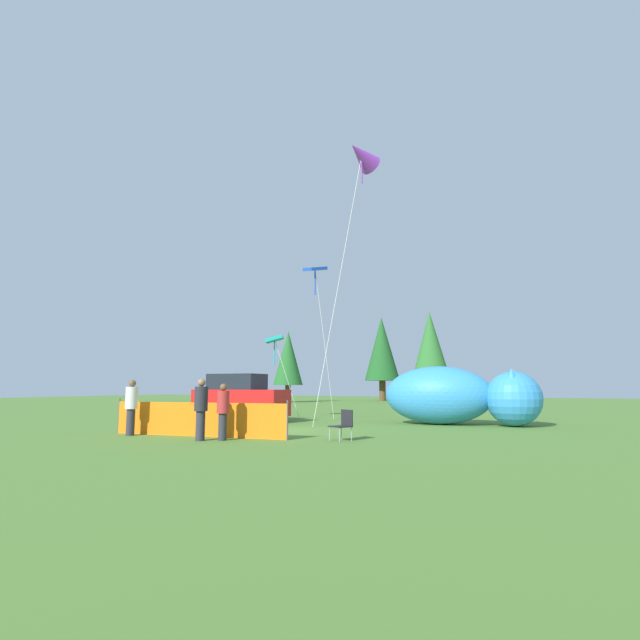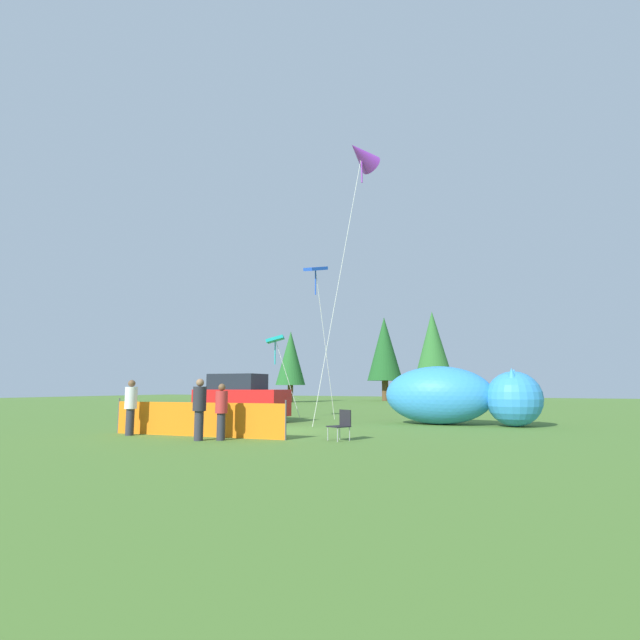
% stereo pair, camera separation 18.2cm
% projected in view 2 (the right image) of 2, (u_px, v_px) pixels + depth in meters
% --- Properties ---
extents(ground_plane, '(120.00, 120.00, 0.00)m').
position_uv_depth(ground_plane, '(268.00, 431.00, 18.07)').
color(ground_plane, '#4C752D').
extents(parked_car, '(4.39, 1.98, 2.17)m').
position_uv_depth(parked_car, '(240.00, 398.00, 22.91)').
color(parked_car, red).
rests_on(parked_car, ground).
extents(folding_chair, '(0.73, 0.73, 0.90)m').
position_uv_depth(folding_chair, '(342.00, 423.00, 14.94)').
color(folding_chair, black).
rests_on(folding_chair, ground).
extents(inflatable_cat, '(6.42, 2.64, 2.45)m').
position_uv_depth(inflatable_cat, '(457.00, 398.00, 20.88)').
color(inflatable_cat, '#338CD8').
rests_on(inflatable_cat, ground).
extents(safety_fence, '(6.38, 0.61, 1.19)m').
position_uv_depth(safety_fence, '(196.00, 419.00, 16.15)').
color(safety_fence, orange).
rests_on(safety_fence, ground).
extents(spectator_in_black_shirt, '(0.40, 0.40, 1.83)m').
position_uv_depth(spectator_in_black_shirt, '(199.00, 407.00, 14.95)').
color(spectator_in_black_shirt, '#2D2D38').
rests_on(spectator_in_black_shirt, ground).
extents(spectator_in_white_shirt, '(0.37, 0.37, 1.68)m').
position_uv_depth(spectator_in_white_shirt, '(221.00, 409.00, 15.02)').
color(spectator_in_white_shirt, '#2D2D38').
rests_on(spectator_in_white_shirt, ground).
extents(spectator_in_green_shirt, '(0.40, 0.40, 1.82)m').
position_uv_depth(spectator_in_green_shirt, '(131.00, 405.00, 16.53)').
color(spectator_in_green_shirt, '#2D2D38').
rests_on(spectator_in_green_shirt, ground).
extents(kite_teal_diamond, '(1.88, 1.20, 4.22)m').
position_uv_depth(kite_teal_diamond, '(275.00, 340.00, 25.71)').
color(kite_teal_diamond, silver).
rests_on(kite_teal_diamond, ground).
extents(kite_blue_box, '(1.26, 1.69, 7.60)m').
position_uv_depth(kite_blue_box, '(316.00, 272.00, 24.61)').
color(kite_blue_box, silver).
rests_on(kite_blue_box, ground).
extents(kite_purple_delta, '(2.25, 2.96, 12.69)m').
position_uv_depth(kite_purple_delta, '(362.00, 156.00, 22.49)').
color(kite_purple_delta, silver).
rests_on(kite_purple_delta, ground).
extents(horizon_tree_east, '(3.03, 3.03, 7.23)m').
position_uv_depth(horizon_tree_east, '(291.00, 358.00, 51.02)').
color(horizon_tree_east, brown).
rests_on(horizon_tree_east, ground).
extents(horizon_tree_west, '(3.71, 3.71, 8.85)m').
position_uv_depth(horizon_tree_west, '(433.00, 346.00, 48.19)').
color(horizon_tree_west, brown).
rests_on(horizon_tree_west, ground).
extents(horizon_tree_mid, '(3.92, 3.92, 9.35)m').
position_uv_depth(horizon_tree_mid, '(384.00, 349.00, 55.97)').
color(horizon_tree_mid, brown).
rests_on(horizon_tree_mid, ground).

